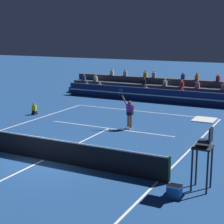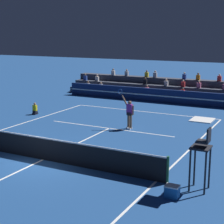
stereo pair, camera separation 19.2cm
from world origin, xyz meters
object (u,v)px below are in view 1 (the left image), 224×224
ball_kid_courtside (34,110)px  tennis_player (129,113)px  umpire_chair (204,145)px  tennis_ball (86,158)px  equipment_cooler (174,191)px

ball_kid_courtside → tennis_player: tennis_player is taller
umpire_chair → ball_kid_courtside: bearing=151.4°
tennis_ball → ball_kid_courtside: bearing=141.5°
tennis_ball → equipment_cooler: equipment_cooler is taller
umpire_chair → tennis_ball: size_ratio=39.26×
equipment_cooler → tennis_player: bearing=124.0°
tennis_player → equipment_cooler: 9.67m
umpire_chair → tennis_ball: 5.88m
umpire_chair → tennis_ball: (-5.55, 0.98, -1.68)m
ball_kid_courtside → tennis_player: 7.67m
umpire_chair → tennis_player: 9.24m
tennis_ball → equipment_cooler: size_ratio=0.14×
tennis_player → equipment_cooler: bearing=-56.0°
tennis_player → ball_kid_courtside: bearing=175.7°
umpire_chair → tennis_player: umpire_chair is taller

